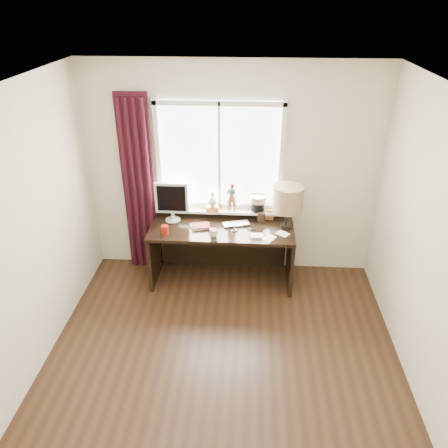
# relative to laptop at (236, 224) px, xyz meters

# --- Properties ---
(floor) EXTENTS (3.50, 4.00, 0.00)m
(floor) POSITION_rel_laptop_xyz_m (-0.07, -1.70, -0.76)
(floor) COLOR black
(floor) RESTS_ON ground
(ceiling) EXTENTS (3.50, 4.00, 0.00)m
(ceiling) POSITION_rel_laptop_xyz_m (-0.07, -1.70, 1.84)
(ceiling) COLOR white
(ceiling) RESTS_ON wall_back
(wall_back) EXTENTS (3.50, 0.00, 2.60)m
(wall_back) POSITION_rel_laptop_xyz_m (-0.07, 0.30, 0.54)
(wall_back) COLOR beige
(wall_back) RESTS_ON ground
(wall_left) EXTENTS (0.00, 4.00, 2.60)m
(wall_left) POSITION_rel_laptop_xyz_m (-1.82, -1.70, 0.54)
(wall_left) COLOR beige
(wall_left) RESTS_ON ground
(wall_right) EXTENTS (0.00, 4.00, 2.60)m
(wall_right) POSITION_rel_laptop_xyz_m (1.68, -1.70, 0.54)
(wall_right) COLOR beige
(wall_right) RESTS_ON ground
(laptop) EXTENTS (0.36, 0.28, 0.02)m
(laptop) POSITION_rel_laptop_xyz_m (0.00, 0.00, 0.00)
(laptop) COLOR silver
(laptop) RESTS_ON desk
(mug) EXTENTS (0.13, 0.13, 0.09)m
(mug) POSITION_rel_laptop_xyz_m (-0.25, -0.28, 0.03)
(mug) COLOR white
(mug) RESTS_ON desk
(red_cup) EXTENTS (0.08, 0.08, 0.11)m
(red_cup) POSITION_rel_laptop_xyz_m (-0.81, -0.28, 0.04)
(red_cup) COLOR maroon
(red_cup) RESTS_ON desk
(window) EXTENTS (1.52, 0.20, 1.40)m
(window) POSITION_rel_laptop_xyz_m (-0.21, 0.25, 0.55)
(window) COLOR white
(window) RESTS_ON ground
(curtain) EXTENTS (0.38, 0.09, 2.25)m
(curtain) POSITION_rel_laptop_xyz_m (-1.20, 0.21, 0.35)
(curtain) COLOR black
(curtain) RESTS_ON floor
(desk) EXTENTS (1.70, 0.70, 0.75)m
(desk) POSITION_rel_laptop_xyz_m (-0.17, 0.03, -0.26)
(desk) COLOR black
(desk) RESTS_ON floor
(monitor) EXTENTS (0.40, 0.18, 0.49)m
(monitor) POSITION_rel_laptop_xyz_m (-0.77, 0.07, 0.27)
(monitor) COLOR beige
(monitor) RESTS_ON desk
(notebook_stack) EXTENTS (0.26, 0.22, 0.03)m
(notebook_stack) POSITION_rel_laptop_xyz_m (-0.42, -0.09, 0.00)
(notebook_stack) COLOR beige
(notebook_stack) RESTS_ON desk
(brush_holder) EXTENTS (0.09, 0.09, 0.25)m
(brush_holder) POSITION_rel_laptop_xyz_m (0.30, 0.11, 0.05)
(brush_holder) COLOR black
(brush_holder) RESTS_ON desk
(icon_frame) EXTENTS (0.10, 0.03, 0.13)m
(icon_frame) POSITION_rel_laptop_xyz_m (0.40, 0.16, 0.05)
(icon_frame) COLOR gold
(icon_frame) RESTS_ON desk
(table_lamp) EXTENTS (0.35, 0.35, 0.52)m
(table_lamp) POSITION_rel_laptop_xyz_m (0.59, -0.01, 0.35)
(table_lamp) COLOR black
(table_lamp) RESTS_ON desk
(loose_papers) EXTENTS (0.47, 0.30, 0.00)m
(loose_papers) POSITION_rel_laptop_xyz_m (0.39, -0.24, -0.01)
(loose_papers) COLOR white
(loose_papers) RESTS_ON desk
(desk_cables) EXTENTS (0.35, 0.24, 0.01)m
(desk_cables) POSITION_rel_laptop_xyz_m (0.05, -0.08, -0.01)
(desk_cables) COLOR black
(desk_cables) RESTS_ON desk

